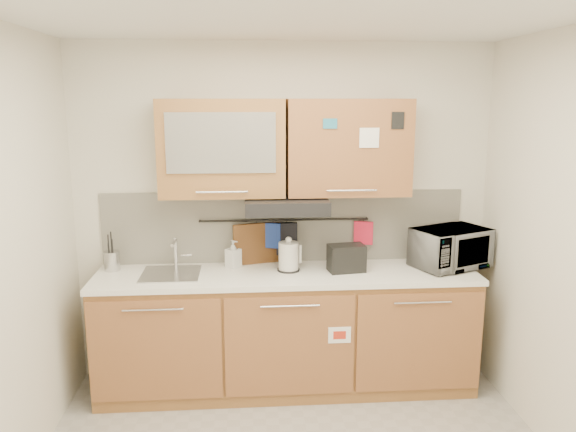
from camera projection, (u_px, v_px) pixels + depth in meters
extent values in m
plane|color=white|center=(305.00, 8.00, 2.64)|extent=(3.20, 3.20, 0.00)
plane|color=silver|center=(284.00, 214.00, 4.38)|extent=(3.20, 0.00, 3.20)
cube|color=#AB693D|center=(287.00, 332.00, 4.26)|extent=(2.80, 0.60, 0.88)
cube|color=black|center=(287.00, 379.00, 4.34)|extent=(2.80, 0.54, 0.10)
cube|color=#A16239|center=(156.00, 351.00, 3.88)|extent=(0.91, 0.02, 0.74)
cylinder|color=silver|center=(153.00, 310.00, 3.79)|extent=(0.41, 0.01, 0.01)
cube|color=#A16239|center=(290.00, 346.00, 3.95)|extent=(0.91, 0.02, 0.74)
cylinder|color=silver|center=(290.00, 306.00, 3.86)|extent=(0.41, 0.01, 0.01)
cube|color=#A16239|center=(420.00, 342.00, 4.02)|extent=(0.91, 0.02, 0.74)
cylinder|color=silver|center=(423.00, 303.00, 3.93)|extent=(0.41, 0.01, 0.01)
cube|color=white|center=(287.00, 275.00, 4.16)|extent=(2.82, 0.62, 0.04)
cube|color=silver|center=(284.00, 226.00, 4.39)|extent=(2.80, 0.02, 0.56)
cube|color=#AB693D|center=(222.00, 148.00, 4.06)|extent=(0.90, 0.35, 0.70)
cube|color=silver|center=(221.00, 143.00, 3.87)|extent=(0.76, 0.02, 0.42)
cube|color=#A16239|center=(348.00, 147.00, 4.13)|extent=(0.90, 0.35, 0.70)
cube|color=white|center=(369.00, 138.00, 3.94)|extent=(0.14, 0.00, 0.14)
cube|color=black|center=(286.00, 205.00, 4.11)|extent=(0.60, 0.46, 0.10)
cube|color=silver|center=(171.00, 275.00, 4.10)|extent=(0.42, 0.40, 0.03)
cylinder|color=silver|center=(176.00, 253.00, 4.23)|extent=(0.03, 0.03, 0.24)
cylinder|color=silver|center=(174.00, 243.00, 4.13)|extent=(0.02, 0.18, 0.02)
cylinder|color=black|center=(284.00, 220.00, 4.34)|extent=(1.30, 0.02, 0.02)
cylinder|color=#B7B7BC|center=(112.00, 261.00, 4.19)|extent=(0.15, 0.15, 0.15)
cylinder|color=black|center=(109.00, 252.00, 4.18)|extent=(0.01, 0.01, 0.27)
cylinder|color=black|center=(113.00, 255.00, 4.16)|extent=(0.01, 0.01, 0.24)
cylinder|color=black|center=(112.00, 251.00, 4.19)|extent=(0.01, 0.01, 0.29)
cylinder|color=black|center=(109.00, 257.00, 4.16)|extent=(0.01, 0.01, 0.21)
cylinder|color=silver|center=(289.00, 257.00, 4.17)|extent=(0.20, 0.20, 0.22)
sphere|color=silver|center=(289.00, 240.00, 4.15)|extent=(0.05, 0.05, 0.05)
cube|color=silver|center=(300.00, 254.00, 4.21)|extent=(0.03, 0.04, 0.14)
cylinder|color=black|center=(289.00, 270.00, 4.19)|extent=(0.17, 0.17, 0.01)
cube|color=black|center=(346.00, 258.00, 4.16)|extent=(0.28, 0.19, 0.20)
cube|color=black|center=(341.00, 246.00, 4.13)|extent=(0.09, 0.13, 0.01)
cube|color=black|center=(353.00, 246.00, 4.15)|extent=(0.09, 0.13, 0.01)
imported|color=#999999|center=(450.00, 248.00, 4.26)|extent=(0.64, 0.56, 0.30)
imported|color=#999999|center=(233.00, 254.00, 4.27)|extent=(0.13, 0.13, 0.21)
cube|color=brown|center=(257.00, 252.00, 4.36)|extent=(0.36, 0.12, 0.46)
cube|color=navy|center=(273.00, 236.00, 4.34)|extent=(0.12, 0.06, 0.20)
cube|color=black|center=(287.00, 239.00, 4.35)|extent=(0.16, 0.05, 0.25)
cube|color=red|center=(363.00, 233.00, 4.39)|extent=(0.15, 0.07, 0.18)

